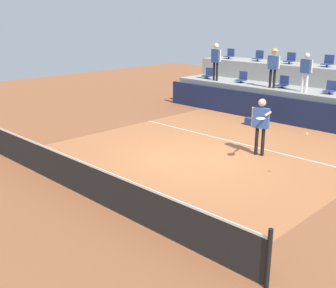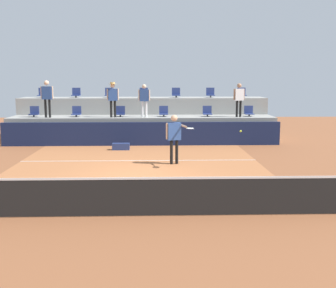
{
  "view_description": "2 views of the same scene",
  "coord_description": "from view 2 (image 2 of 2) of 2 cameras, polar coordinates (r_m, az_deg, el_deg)",
  "views": [
    {
      "loc": [
        8.16,
        -9.27,
        4.22
      ],
      "look_at": [
        0.28,
        -1.3,
        0.81
      ],
      "focal_mm": 44.77,
      "sensor_mm": 36.0,
      "label": 1
    },
    {
      "loc": [
        0.63,
        -13.09,
        3.15
      ],
      "look_at": [
        1.01,
        -1.0,
        1.2
      ],
      "focal_mm": 44.01,
      "sensor_mm": 36.0,
      "label": 2
    }
  ],
  "objects": [
    {
      "name": "ground_plane",
      "position": [
        13.48,
        -4.44,
        -4.37
      ],
      "size": [
        40.0,
        40.0,
        0.0
      ],
      "primitive_type": "plane",
      "color": "brown"
    },
    {
      "name": "court_inner_paint",
      "position": [
        14.45,
        -4.26,
        -3.43
      ],
      "size": [
        9.0,
        10.0,
        0.01
      ],
      "primitive_type": "cube",
      "color": "#A36038",
      "rests_on": "ground_plane"
    },
    {
      "name": "court_service_line",
      "position": [
        15.82,
        -4.04,
        -2.31
      ],
      "size": [
        9.0,
        0.06,
        0.0
      ],
      "primitive_type": "cube",
      "color": "silver",
      "rests_on": "ground_plane"
    },
    {
      "name": "tennis_net",
      "position": [
        9.49,
        -5.58,
        -7.09
      ],
      "size": [
        10.48,
        0.08,
        1.07
      ],
      "color": "black",
      "rests_on": "ground_plane"
    },
    {
      "name": "sponsor_backboard",
      "position": [
        19.27,
        -3.65,
        1.41
      ],
      "size": [
        13.0,
        0.16,
        1.1
      ],
      "primitive_type": "cube",
      "color": "#141E42",
      "rests_on": "ground_plane"
    },
    {
      "name": "seating_tier_lower",
      "position": [
        20.55,
        -3.54,
        2.1
      ],
      "size": [
        13.0,
        1.8,
        1.25
      ],
      "primitive_type": "cube",
      "color": "gray",
      "rests_on": "ground_plane"
    },
    {
      "name": "seating_tier_upper",
      "position": [
        22.3,
        -3.41,
        3.76
      ],
      "size": [
        13.0,
        1.8,
        2.1
      ],
      "primitive_type": "cube",
      "color": "gray",
      "rests_on": "ground_plane"
    },
    {
      "name": "stadium_chair_lower_far_left",
      "position": [
        21.24,
        -18.05,
        4.18
      ],
      "size": [
        0.44,
        0.4,
        0.52
      ],
      "color": "#2D2D33",
      "rests_on": "seating_tier_lower"
    },
    {
      "name": "stadium_chair_lower_left",
      "position": [
        20.76,
        -12.56,
        4.3
      ],
      "size": [
        0.44,
        0.4,
        0.52
      ],
      "color": "#2D2D33",
      "rests_on": "seating_tier_lower"
    },
    {
      "name": "stadium_chair_lower_mid_left",
      "position": [
        20.46,
        -6.6,
        4.39
      ],
      "size": [
        0.44,
        0.4,
        0.52
      ],
      "color": "#2D2D33",
      "rests_on": "seating_tier_lower"
    },
    {
      "name": "stadium_chair_lower_mid_right",
      "position": [
        20.4,
        -0.61,
        4.44
      ],
      "size": [
        0.44,
        0.4,
        0.52
      ],
      "color": "#2D2D33",
      "rests_on": "seating_tier_lower"
    },
    {
      "name": "stadium_chair_lower_right",
      "position": [
        20.55,
        5.47,
        4.43
      ],
      "size": [
        0.44,
        0.4,
        0.52
      ],
      "color": "#2D2D33",
      "rests_on": "seating_tier_lower"
    },
    {
      "name": "stadium_chair_lower_far_right",
      "position": [
        20.92,
        11.14,
        4.38
      ],
      "size": [
        0.44,
        0.4,
        0.52
      ],
      "color": "#2D2D33",
      "rests_on": "seating_tier_lower"
    },
    {
      "name": "stadium_chair_upper_far_left",
      "position": [
        22.93,
        -17.0,
        6.69
      ],
      "size": [
        0.44,
        0.4,
        0.52
      ],
      "color": "#2D2D33",
      "rests_on": "seating_tier_upper"
    },
    {
      "name": "stadium_chair_upper_left",
      "position": [
        22.53,
        -12.61,
        6.83
      ],
      "size": [
        0.44,
        0.4,
        0.52
      ],
      "color": "#2D2D33",
      "rests_on": "seating_tier_upper"
    },
    {
      "name": "stadium_chair_upper_mid_left",
      "position": [
        22.27,
        -8.16,
        6.94
      ],
      "size": [
        0.44,
        0.4,
        0.52
      ],
      "color": "#2D2D33",
      "rests_on": "seating_tier_upper"
    },
    {
      "name": "stadium_chair_upper_center",
      "position": [
        22.15,
        -3.38,
        7.0
      ],
      "size": [
        0.44,
        0.4,
        0.52
      ],
      "color": "#2D2D33",
      "rests_on": "seating_tier_upper"
    },
    {
      "name": "stadium_chair_upper_mid_right",
      "position": [
        22.17,
        1.12,
        7.02
      ],
      "size": [
        0.44,
        0.4,
        0.52
      ],
      "color": "#2D2D33",
      "rests_on": "seating_tier_upper"
    },
    {
      "name": "stadium_chair_upper_right",
      "position": [
        22.34,
        5.9,
        6.99
      ],
      "size": [
        0.44,
        0.4,
        0.52
      ],
      "color": "#2D2D33",
      "rests_on": "seating_tier_upper"
    },
    {
      "name": "stadium_chair_upper_far_right",
      "position": [
        22.62,
        10.17,
        6.92
      ],
      "size": [
        0.44,
        0.4,
        0.52
      ],
      "color": "#2D2D33",
      "rests_on": "seating_tier_upper"
    },
    {
      "name": "tennis_player",
      "position": [
        14.98,
        0.92,
        1.42
      ],
      "size": [
        0.98,
        1.18,
        1.82
      ],
      "color": "black",
      "rests_on": "ground_plane"
    },
    {
      "name": "spectator_in_grey",
      "position": [
        20.61,
        -16.41,
        6.53
      ],
      "size": [
        0.62,
        0.25,
        1.77
      ],
      "color": "black",
      "rests_on": "seating_tier_lower"
    },
    {
      "name": "spectator_with_hat",
      "position": [
        20.06,
        -7.65,
        6.62
      ],
      "size": [
        0.58,
        0.44,
        1.69
      ],
      "color": "black",
      "rests_on": "seating_tier_lower"
    },
    {
      "name": "spectator_in_white",
      "position": [
        19.97,
        -3.31,
        6.42
      ],
      "size": [
        0.56,
        0.22,
        1.59
      ],
      "color": "white",
      "rests_on": "seating_tier_lower"
    },
    {
      "name": "spectator_leaning_on_rail",
      "position": [
        20.37,
        9.8,
        6.45
      ],
      "size": [
        0.57,
        0.28,
        1.63
      ],
      "color": "black",
      "rests_on": "seating_tier_lower"
    },
    {
      "name": "tennis_ball",
      "position": [
        13.96,
        10.03,
        1.77
      ],
      "size": [
        0.07,
        0.07,
        0.07
      ],
      "color": "#CCE033"
    },
    {
      "name": "equipment_bag",
      "position": [
        18.23,
        -6.53,
        -0.35
      ],
      "size": [
        0.76,
        0.28,
        0.3
      ],
      "primitive_type": "cube",
      "color": "navy",
      "rests_on": "ground_plane"
    }
  ]
}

